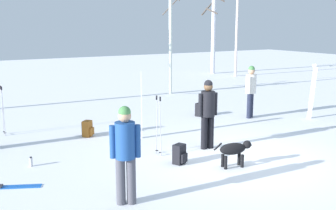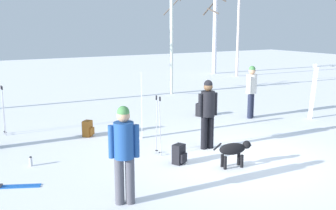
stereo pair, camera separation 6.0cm
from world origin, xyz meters
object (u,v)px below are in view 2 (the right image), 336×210
object	(u,v)px
ski_poles_0	(3,109)
ski_poles_1	(158,124)
person_2	(208,110)
dog	(234,150)
ski_pair_planted_0	(313,92)
person_3	(251,88)
backpack_2	(88,129)
person_4	(124,149)
birch_tree_1	(172,22)
backpack_0	(200,110)
water_bottle_0	(31,162)
ski_pair_planted_1	(142,105)
backpack_1	(179,154)
birch_tree_2	(215,29)
birch_tree_3	(239,5)

from	to	relation	value
ski_poles_0	ski_poles_1	distance (m)	4.68
person_2	dog	bearing A→B (deg)	-101.61
ski_pair_planted_0	ski_poles_1	distance (m)	6.17
person_3	backpack_2	world-z (taller)	person_3
person_4	birch_tree_1	world-z (taller)	birch_tree_1
backpack_0	birch_tree_1	bearing A→B (deg)	71.35
ski_poles_0	water_bottle_0	size ratio (longest dim) A/B	6.36
person_2	ski_pair_planted_1	size ratio (longest dim) A/B	0.95
person_3	backpack_1	size ratio (longest dim) A/B	3.90
person_4	birch_tree_1	distance (m)	11.56
ski_pair_planted_0	dog	bearing A→B (deg)	-155.55
backpack_2	person_2	bearing A→B (deg)	-49.46
dog	backpack_2	size ratio (longest dim) A/B	2.00
person_3	birch_tree_1	world-z (taller)	birch_tree_1
dog	ski_pair_planted_0	size ratio (longest dim) A/B	0.49
ski_pair_planted_1	ski_poles_1	bearing A→B (deg)	-101.76
backpack_2	birch_tree_1	world-z (taller)	birch_tree_1
ski_poles_1	backpack_1	size ratio (longest dim) A/B	3.19
backpack_2	birch_tree_2	size ratio (longest dim) A/B	0.08
person_4	dog	distance (m)	2.89
backpack_2	birch_tree_1	bearing A→B (deg)	41.27
birch_tree_3	ski_poles_0	bearing A→B (deg)	-153.65
ski_poles_0	birch_tree_1	xyz separation A→B (m)	(7.52, 3.55, 2.37)
water_bottle_0	birch_tree_1	bearing A→B (deg)	41.41
birch_tree_1	person_4	bearing A→B (deg)	-124.71
person_3	backpack_2	distance (m)	5.48
backpack_1	birch_tree_3	bearing A→B (deg)	45.98
backpack_1	water_bottle_0	distance (m)	3.23
water_bottle_0	birch_tree_2	size ratio (longest dim) A/B	0.04
birch_tree_2	birch_tree_3	world-z (taller)	birch_tree_3
ski_pair_planted_0	person_4	bearing A→B (deg)	-160.32
ski_pair_planted_0	water_bottle_0	world-z (taller)	ski_pair_planted_0
ski_pair_planted_1	person_4	bearing A→B (deg)	-120.59
person_4	dog	world-z (taller)	person_4
backpack_1	ski_poles_1	bearing A→B (deg)	95.64
person_3	ski_pair_planted_1	size ratio (longest dim) A/B	0.95
backpack_2	birch_tree_2	distance (m)	15.65
ski_poles_1	backpack_2	size ratio (longest dim) A/B	3.19
ski_poles_1	ski_poles_0	bearing A→B (deg)	127.54
backpack_0	backpack_1	size ratio (longest dim) A/B	1.00
backpack_0	backpack_2	xyz separation A→B (m)	(-4.10, -0.53, 0.00)
birch_tree_2	birch_tree_3	distance (m)	2.28
ski_poles_1	birch_tree_1	distance (m)	8.95
ski_pair_planted_0	backpack_1	bearing A→B (deg)	-165.54
ski_pair_planted_0	backpack_2	world-z (taller)	ski_pair_planted_0
backpack_1	birch_tree_2	distance (m)	17.22
dog	birch_tree_2	xyz separation A→B (m)	(9.82, 14.01, 2.35)
ski_poles_1	backpack_2	bearing A→B (deg)	111.04
person_4	ski_pair_planted_0	distance (m)	8.41
backpack_0	backpack_1	xyz separation A→B (m)	(-3.12, -3.69, 0.00)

